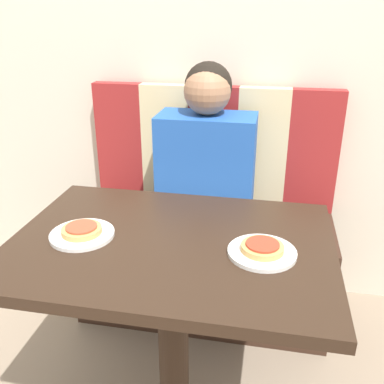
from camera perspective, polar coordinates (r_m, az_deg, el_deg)
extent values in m
cube|color=beige|center=(2.01, 3.53, 21.40)|extent=(7.00, 0.05, 2.60)
cube|color=#382319|center=(2.06, 1.73, -9.67)|extent=(1.13, 0.46, 0.49)
cube|color=maroon|center=(2.12, -9.45, 6.66)|extent=(0.23, 0.07, 0.56)
cube|color=beige|center=(2.06, -3.47, 6.40)|extent=(0.23, 0.07, 0.56)
cube|color=maroon|center=(2.01, 2.82, 6.04)|extent=(0.23, 0.07, 0.56)
cube|color=beige|center=(2.00, 9.30, 5.60)|extent=(0.23, 0.07, 0.56)
cube|color=maroon|center=(2.00, 15.79, 5.09)|extent=(0.23, 0.07, 0.56)
cube|color=black|center=(1.27, -2.78, -7.08)|extent=(0.94, 0.67, 0.03)
cylinder|color=black|center=(1.49, -2.49, -19.43)|extent=(0.10, 0.10, 0.71)
cube|color=#2356B2|center=(1.84, 1.91, 3.01)|extent=(0.41, 0.22, 0.48)
sphere|color=#9E7051|center=(1.76, 2.06, 13.28)|extent=(0.19, 0.19, 0.19)
sphere|color=black|center=(1.78, 2.19, 13.95)|extent=(0.19, 0.19, 0.19)
cylinder|color=white|center=(1.32, -14.43, -5.51)|extent=(0.19, 0.19, 0.01)
cylinder|color=white|center=(1.21, 9.31, -7.94)|extent=(0.19, 0.19, 0.01)
cylinder|color=tan|center=(1.31, -14.49, -4.96)|extent=(0.12, 0.12, 0.02)
cylinder|color=#AD472D|center=(1.31, -14.54, -4.52)|extent=(0.09, 0.09, 0.01)
cylinder|color=tan|center=(1.20, 9.36, -7.35)|extent=(0.12, 0.12, 0.02)
cylinder|color=#B73823|center=(1.19, 9.40, -6.88)|extent=(0.09, 0.09, 0.01)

